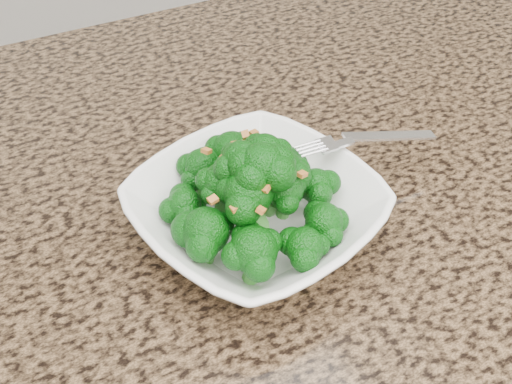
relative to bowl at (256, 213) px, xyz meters
name	(u,v)px	position (x,y,z in m)	size (l,w,h in m)	color
granite_counter	(144,369)	(-0.14, -0.08, -0.04)	(1.64, 1.04, 0.03)	brown
bowl	(256,213)	(0.00, 0.00, 0.00)	(0.21, 0.21, 0.05)	white
broccoli_pile	(256,160)	(0.00, 0.00, 0.06)	(0.18, 0.18, 0.07)	#09500A
garlic_topping	(256,122)	(0.00, 0.00, 0.10)	(0.11, 0.11, 0.01)	#BF752E
fork	(347,142)	(0.10, 0.02, 0.03)	(0.16, 0.03, 0.01)	silver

